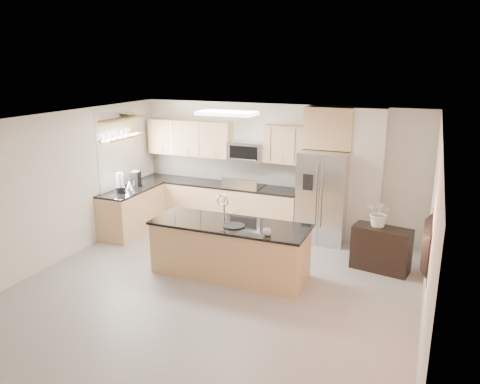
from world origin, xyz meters
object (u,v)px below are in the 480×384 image
at_px(range, 245,207).
at_px(refrigerator, 323,197).
at_px(kettle, 130,185).
at_px(bowl, 127,114).
at_px(microwave, 247,151).
at_px(island, 230,249).
at_px(coffee_maker, 136,179).
at_px(cup, 267,232).
at_px(credenza, 381,249).
at_px(blender, 120,184).
at_px(television, 422,243).
at_px(flower_vase, 381,206).
at_px(platter, 234,226).

xyz_separation_m(range, refrigerator, (1.66, -0.05, 0.42)).
xyz_separation_m(kettle, bowl, (-0.23, 0.38, 1.37)).
xyz_separation_m(microwave, island, (0.60, -2.27, -1.18)).
relative_size(range, coffee_maker, 3.68).
height_order(cup, kettle, kettle).
relative_size(credenza, bowl, 2.31).
distance_m(range, credenza, 3.07).
xyz_separation_m(island, blender, (-2.68, 0.76, 0.65)).
bearing_deg(television, refrigerator, 31.04).
distance_m(microwave, refrigerator, 1.82).
relative_size(credenza, cup, 7.49).
xyz_separation_m(range, flower_vase, (2.82, -1.00, 0.65)).
height_order(cup, bowl, bowl).
bearing_deg(blender, kettle, 77.99).
height_order(kettle, flower_vase, flower_vase).
bearing_deg(bowl, island, -25.77).
bearing_deg(blender, coffee_maker, 92.09).
relative_size(range, credenza, 1.21).
relative_size(refrigerator, blender, 4.45).
xyz_separation_m(coffee_maker, television, (5.61, -2.28, 0.28)).
bearing_deg(kettle, bowl, 120.44).
xyz_separation_m(cup, bowl, (-3.59, 1.65, 1.45)).
bearing_deg(flower_vase, coffee_maker, 178.13).
bearing_deg(television, platter, 72.66).
xyz_separation_m(microwave, coffee_maker, (-2.09, -0.96, -0.56)).
height_order(credenza, bowl, bowl).
relative_size(coffee_maker, flower_vase, 0.43).
relative_size(bowl, television, 0.38).
bearing_deg(flower_vase, range, 160.55).
distance_m(kettle, television, 5.88).
bearing_deg(microwave, coffee_maker, -155.35).
xyz_separation_m(credenza, bowl, (-5.14, 0.27, 2.01)).
bearing_deg(range, kettle, -150.39).
height_order(cup, flower_vase, flower_vase).
distance_m(island, coffee_maker, 3.06).
bearing_deg(refrigerator, blender, -160.27).
distance_m(island, bowl, 3.72).
distance_m(cup, kettle, 3.60).
height_order(credenza, blender, blender).
xyz_separation_m(refrigerator, island, (-1.06, -2.10, -0.44)).
bearing_deg(platter, kettle, 158.19).
bearing_deg(coffee_maker, credenza, -2.26).
xyz_separation_m(range, coffee_maker, (-2.09, -0.84, 0.60)).
relative_size(coffee_maker, bowl, 0.76).
distance_m(range, refrigerator, 1.71).
bearing_deg(refrigerator, island, -116.68).
relative_size(range, cup, 9.03).
height_order(blender, flower_vase, flower_vase).
distance_m(kettle, coffee_maker, 0.32).
relative_size(blender, bowl, 0.98).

